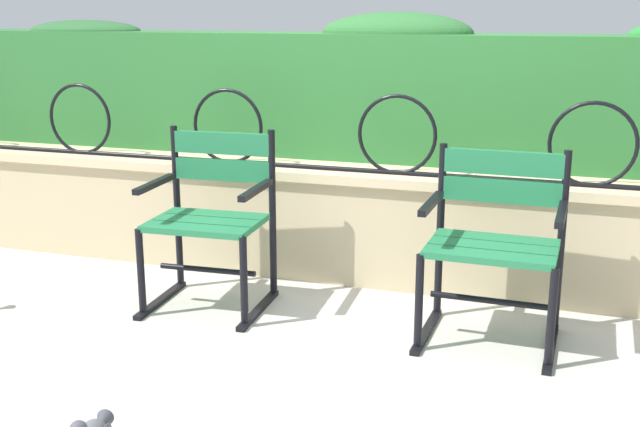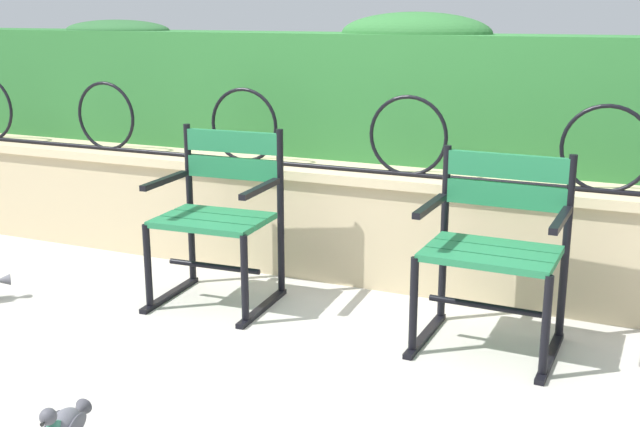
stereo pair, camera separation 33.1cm
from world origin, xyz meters
name	(u,v)px [view 2 (the right image)]	position (x,y,z in m)	size (l,w,h in m)	color
ground_plane	(315,330)	(0.00, 0.00, 0.00)	(60.00, 60.00, 0.00)	#BCB7AD
stone_wall	(374,225)	(0.00, 0.79, 0.31)	(6.79, 0.41, 0.61)	#C6B289
iron_arch_fence	(329,136)	(-0.24, 0.72, 0.79)	(6.27, 0.02, 0.42)	black
hedge_row	(408,91)	(0.04, 1.20, 1.00)	(6.66, 0.46, 0.83)	#2D7033
park_chair_left	(220,212)	(-0.61, 0.19, 0.46)	(0.60, 0.55, 0.87)	#237547
park_chair_right	(495,244)	(0.77, 0.19, 0.46)	(0.60, 0.53, 0.85)	#237547
pigeon_far_side	(64,425)	(-0.33, -1.30, 0.11)	(0.15, 0.29, 0.22)	#5B5B66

